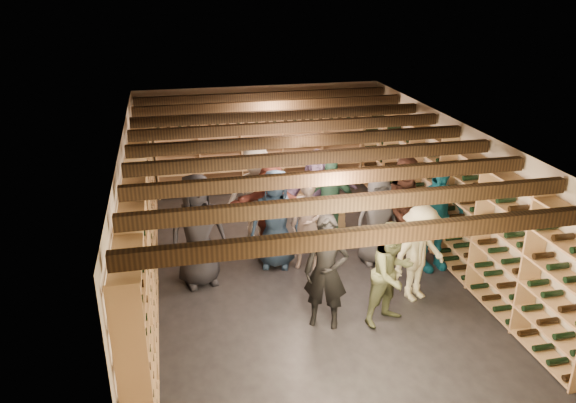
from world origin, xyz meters
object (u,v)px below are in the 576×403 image
(person_6, at_px, (276,219))
(person_5, at_px, (271,208))
(person_0, at_px, (198,230))
(person_2, at_px, (392,274))
(crate_stack_left, at_px, (291,197))
(person_7, at_px, (308,224))
(person_9, at_px, (256,194))
(person_8, at_px, (406,209))
(person_11, at_px, (317,192))
(crate_loose, at_px, (324,214))
(person_1, at_px, (326,272))
(person_12, at_px, (377,220))
(person_10, at_px, (329,203))
(crate_stack_right, at_px, (330,219))
(person_4, at_px, (435,218))
(person_3, at_px, (419,253))

(person_6, bearing_deg, person_5, 102.27)
(person_0, xyz_separation_m, person_2, (2.59, -1.70, -0.16))
(crate_stack_left, bearing_deg, person_7, -96.36)
(person_0, distance_m, person_9, 1.86)
(person_8, bearing_deg, person_11, 142.75)
(crate_loose, bearing_deg, person_1, -105.76)
(person_0, distance_m, person_12, 3.04)
(crate_loose, relative_size, person_10, 0.30)
(person_2, bearing_deg, person_9, 91.67)
(crate_stack_right, distance_m, person_9, 1.59)
(person_6, bearing_deg, crate_stack_right, 56.74)
(crate_stack_right, distance_m, person_1, 3.22)
(person_5, xyz_separation_m, person_6, (-0.04, -0.60, 0.04))
(person_4, bearing_deg, crate_stack_left, 113.25)
(crate_stack_right, relative_size, person_8, 0.32)
(person_5, bearing_deg, crate_loose, 59.22)
(crate_stack_left, xyz_separation_m, person_3, (1.11, -3.96, 0.52))
(person_2, bearing_deg, person_0, 124.05)
(person_5, bearing_deg, person_8, -1.69)
(person_1, height_order, person_4, person_4)
(crate_stack_right, xyz_separation_m, person_11, (-0.27, -0.00, 0.59))
(person_2, xyz_separation_m, person_10, (-0.16, 2.60, 0.06))
(person_0, relative_size, person_8, 1.01)
(person_2, bearing_deg, person_11, 71.83)
(person_1, bearing_deg, person_2, 16.65)
(person_4, relative_size, person_9, 1.02)
(crate_loose, distance_m, person_2, 3.83)
(person_9, distance_m, person_12, 2.32)
(person_4, distance_m, person_12, 0.96)
(crate_loose, height_order, person_10, person_10)
(person_10, bearing_deg, crate_stack_right, 82.31)
(person_1, bearing_deg, crate_stack_left, 108.31)
(person_6, height_order, person_7, person_6)
(person_1, height_order, person_8, person_8)
(person_4, xyz_separation_m, person_12, (-0.87, 0.40, -0.14))
(crate_stack_left, bearing_deg, person_9, -125.95)
(person_0, bearing_deg, person_2, -45.23)
(person_12, bearing_deg, person_8, 3.66)
(person_1, bearing_deg, person_9, 123.69)
(person_5, bearing_deg, person_4, -7.99)
(crate_stack_right, bearing_deg, person_7, -120.64)
(person_2, xyz_separation_m, person_11, (-0.25, 3.14, 0.06))
(person_0, xyz_separation_m, person_7, (1.83, 0.12, -0.13))
(person_4, distance_m, person_11, 2.36)
(person_1, height_order, person_11, person_1)
(person_5, height_order, person_9, person_9)
(person_5, bearing_deg, person_1, -64.78)
(person_3, relative_size, person_7, 0.96)
(crate_stack_left, bearing_deg, person_10, -80.76)
(person_4, relative_size, person_8, 1.01)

